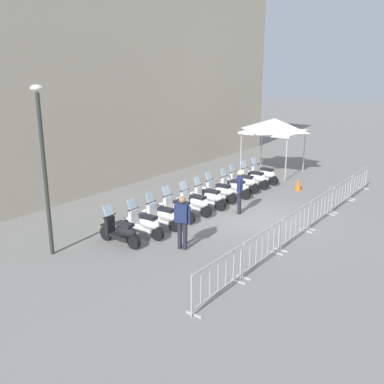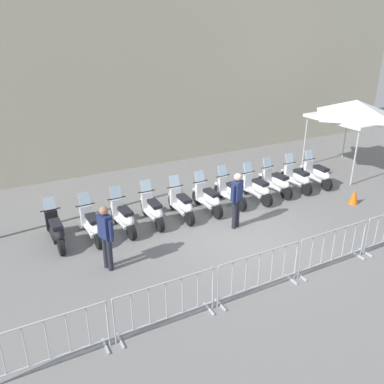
# 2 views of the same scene
# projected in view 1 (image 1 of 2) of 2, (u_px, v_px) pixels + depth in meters

# --- Properties ---
(ground_plane) EXTENTS (120.00, 120.00, 0.00)m
(ground_plane) POSITION_uv_depth(u_px,v_px,m) (251.00, 218.00, 16.58)
(ground_plane) COLOR slate
(building_facade) EXTENTS (28.08, 3.70, 10.36)m
(building_facade) POSITION_uv_depth(u_px,v_px,m) (95.00, 74.00, 19.93)
(building_facade) COLOR beige
(building_facade) RESTS_ON ground
(motorcycle_0) EXTENTS (0.56, 1.72, 1.24)m
(motorcycle_0) POSITION_uv_depth(u_px,v_px,m) (121.00, 231.00, 13.95)
(motorcycle_0) COLOR black
(motorcycle_0) RESTS_ON ground
(motorcycle_1) EXTENTS (0.56, 1.72, 1.24)m
(motorcycle_1) POSITION_uv_depth(u_px,v_px,m) (145.00, 224.00, 14.61)
(motorcycle_1) COLOR black
(motorcycle_1) RESTS_ON ground
(motorcycle_2) EXTENTS (0.56, 1.72, 1.24)m
(motorcycle_2) POSITION_uv_depth(u_px,v_px,m) (163.00, 216.00, 15.37)
(motorcycle_2) COLOR black
(motorcycle_2) RESTS_ON ground
(motorcycle_3) EXTENTS (0.56, 1.73, 1.24)m
(motorcycle_3) POSITION_uv_depth(u_px,v_px,m) (178.00, 209.00, 16.14)
(motorcycle_3) COLOR black
(motorcycle_3) RESTS_ON ground
(motorcycle_4) EXTENTS (0.56, 1.73, 1.24)m
(motorcycle_4) POSITION_uv_depth(u_px,v_px,m) (195.00, 203.00, 16.84)
(motorcycle_4) COLOR black
(motorcycle_4) RESTS_ON ground
(motorcycle_5) EXTENTS (0.56, 1.72, 1.24)m
(motorcycle_5) POSITION_uv_depth(u_px,v_px,m) (209.00, 197.00, 17.58)
(motorcycle_5) COLOR black
(motorcycle_5) RESTS_ON ground
(motorcycle_6) EXTENTS (0.56, 1.72, 1.24)m
(motorcycle_6) POSITION_uv_depth(u_px,v_px,m) (220.00, 192.00, 18.38)
(motorcycle_6) COLOR black
(motorcycle_6) RESTS_ON ground
(motorcycle_7) EXTENTS (0.56, 1.72, 1.24)m
(motorcycle_7) POSITION_uv_depth(u_px,v_px,m) (234.00, 187.00, 19.04)
(motorcycle_7) COLOR black
(motorcycle_7) RESTS_ON ground
(motorcycle_8) EXTENTS (0.56, 1.72, 1.24)m
(motorcycle_8) POSITION_uv_depth(u_px,v_px,m) (243.00, 182.00, 19.85)
(motorcycle_8) COLOR black
(motorcycle_8) RESTS_ON ground
(motorcycle_9) EXTENTS (0.56, 1.73, 1.24)m
(motorcycle_9) POSITION_uv_depth(u_px,v_px,m) (254.00, 178.00, 20.56)
(motorcycle_9) COLOR black
(motorcycle_9) RESTS_ON ground
(motorcycle_10) EXTENTS (0.56, 1.73, 1.24)m
(motorcycle_10) POSITION_uv_depth(u_px,v_px,m) (263.00, 174.00, 21.29)
(motorcycle_10) COLOR black
(motorcycle_10) RESTS_ON ground
(barrier_segment_0) EXTENTS (2.21, 0.53, 1.07)m
(barrier_segment_0) POSITION_uv_depth(u_px,v_px,m) (218.00, 279.00, 10.71)
(barrier_segment_0) COLOR #B2B5B7
(barrier_segment_0) RESTS_ON ground
(barrier_segment_1) EXTENTS (2.21, 0.53, 1.07)m
(barrier_segment_1) POSITION_uv_depth(u_px,v_px,m) (262.00, 248.00, 12.47)
(barrier_segment_1) COLOR #B2B5B7
(barrier_segment_1) RESTS_ON ground
(barrier_segment_2) EXTENTS (2.21, 0.53, 1.07)m
(barrier_segment_2) POSITION_uv_depth(u_px,v_px,m) (295.00, 226.00, 14.24)
(barrier_segment_2) COLOR #B2B5B7
(barrier_segment_2) RESTS_ON ground
(barrier_segment_3) EXTENTS (2.21, 0.53, 1.07)m
(barrier_segment_3) POSITION_uv_depth(u_px,v_px,m) (321.00, 208.00, 16.01)
(barrier_segment_3) COLOR #B2B5B7
(barrier_segment_3) RESTS_ON ground
(barrier_segment_4) EXTENTS (2.21, 0.53, 1.07)m
(barrier_segment_4) POSITION_uv_depth(u_px,v_px,m) (342.00, 194.00, 17.78)
(barrier_segment_4) COLOR #B2B5B7
(barrier_segment_4) RESTS_ON ground
(barrier_segment_5) EXTENTS (2.21, 0.53, 1.07)m
(barrier_segment_5) POSITION_uv_depth(u_px,v_px,m) (359.00, 182.00, 19.55)
(barrier_segment_5) COLOR #B2B5B7
(barrier_segment_5) RESTS_ON ground
(street_lamp) EXTENTS (0.36, 0.36, 5.06)m
(street_lamp) POSITION_uv_depth(u_px,v_px,m) (43.00, 154.00, 12.53)
(street_lamp) COLOR #2D332D
(street_lamp) RESTS_ON ground
(officer_near_row_end) EXTENTS (0.31, 0.53, 1.73)m
(officer_near_row_end) POSITION_uv_depth(u_px,v_px,m) (182.00, 219.00, 13.49)
(officer_near_row_end) COLOR #23232D
(officer_near_row_end) RESTS_ON ground
(officer_mid_plaza) EXTENTS (0.51, 0.35, 1.73)m
(officer_mid_plaza) POSITION_uv_depth(u_px,v_px,m) (240.00, 189.00, 16.82)
(officer_mid_plaza) COLOR #23232D
(officer_mid_plaza) RESTS_ON ground
(canopy_tent) EXTENTS (2.81, 2.81, 2.91)m
(canopy_tent) POSITION_uv_depth(u_px,v_px,m) (274.00, 126.00, 22.99)
(canopy_tent) COLOR silver
(canopy_tent) RESTS_ON ground
(traffic_cone) EXTENTS (0.32, 0.32, 0.55)m
(traffic_cone) POSITION_uv_depth(u_px,v_px,m) (298.00, 184.00, 20.21)
(traffic_cone) COLOR orange
(traffic_cone) RESTS_ON ground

